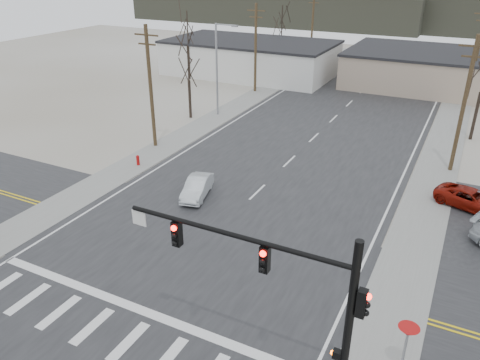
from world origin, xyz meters
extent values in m
plane|color=beige|center=(0.00, 0.00, 0.00)|extent=(140.00, 140.00, 0.00)
cube|color=black|center=(0.00, 15.00, 0.02)|extent=(18.00, 110.00, 0.05)
cube|color=black|center=(0.00, 0.00, 0.02)|extent=(90.00, 10.00, 0.04)
cube|color=gray|center=(-10.60, 20.00, 0.03)|extent=(3.00, 90.00, 0.06)
cube|color=gray|center=(10.60, 20.00, 0.03)|extent=(3.00, 90.00, 0.06)
cylinder|color=black|center=(9.80, -6.20, 3.60)|extent=(0.28, 0.28, 7.20)
cylinder|color=black|center=(5.60, -6.20, 6.20)|extent=(8.40, 0.18, 0.18)
cube|color=black|center=(6.80, -6.20, 5.60)|extent=(0.32, 0.30, 1.00)
cube|color=black|center=(3.30, -6.20, 5.60)|extent=(0.32, 0.30, 1.00)
sphere|color=#FF0C05|center=(6.80, -6.37, 5.92)|extent=(0.22, 0.22, 0.22)
sphere|color=#FF0C05|center=(3.30, -6.37, 5.92)|extent=(0.22, 0.22, 0.22)
cube|color=black|center=(10.10, -6.20, 5.00)|extent=(0.30, 0.30, 1.00)
cube|color=silver|center=(1.60, -6.20, 5.80)|extent=(0.60, 0.04, 0.60)
cube|color=black|center=(9.55, -6.20, 2.60)|extent=(0.30, 0.25, 0.30)
sphere|color=#FF5905|center=(9.40, -6.20, 2.60)|extent=(0.18, 0.18, 0.18)
cylinder|color=#A50C0C|center=(-10.20, 8.00, 0.35)|extent=(0.24, 0.24, 0.70)
sphere|color=#A50C0C|center=(-10.20, 8.00, 0.75)|extent=(0.24, 0.24, 0.24)
cylinder|color=gray|center=(11.50, -3.50, 1.05)|extent=(0.10, 0.10, 2.10)
cone|color=#A50C0C|center=(11.50, -3.50, 2.15)|extent=(0.80, 0.80, 0.40)
cube|color=silver|center=(-16.00, 40.00, 2.10)|extent=(22.00, 12.00, 4.20)
cube|color=black|center=(-16.00, 40.00, 4.35)|extent=(22.30, 12.30, 0.30)
cube|color=tan|center=(10.00, 44.00, 2.00)|extent=(26.00, 14.00, 4.00)
cube|color=black|center=(10.00, 44.00, 4.15)|extent=(26.30, 14.30, 0.30)
cylinder|color=#4E3D24|center=(-11.50, 12.00, 5.00)|extent=(0.30, 0.30, 10.00)
cube|color=#4E3D24|center=(-11.50, 12.00, 9.20)|extent=(2.20, 0.12, 0.12)
cube|color=#4E3D24|center=(-11.50, 12.00, 8.50)|extent=(1.60, 0.12, 0.12)
cylinder|color=#4E3D24|center=(-11.50, 32.00, 5.00)|extent=(0.30, 0.30, 10.00)
cube|color=#4E3D24|center=(-11.50, 32.00, 9.20)|extent=(2.20, 0.12, 0.12)
cube|color=#4E3D24|center=(-11.50, 32.00, 8.50)|extent=(1.60, 0.12, 0.12)
cylinder|color=#4E3D24|center=(-11.50, 52.00, 5.00)|extent=(0.30, 0.30, 10.00)
cube|color=#4E3D24|center=(-11.50, 52.00, 8.50)|extent=(1.60, 0.12, 0.12)
cylinder|color=#4E3D24|center=(11.50, 18.00, 5.00)|extent=(0.30, 0.30, 10.00)
cube|color=#4E3D24|center=(11.50, 18.00, 9.20)|extent=(2.20, 0.12, 0.12)
cube|color=#4E3D24|center=(11.50, 18.00, 8.50)|extent=(1.60, 0.12, 0.12)
cylinder|color=#4E3D24|center=(11.50, 40.00, 5.00)|extent=(0.30, 0.30, 10.00)
cylinder|color=gray|center=(-11.00, 22.00, 4.50)|extent=(0.20, 0.20, 9.00)
cylinder|color=gray|center=(-10.00, 22.00, 8.90)|extent=(2.00, 0.12, 0.12)
cube|color=gray|center=(-9.00, 22.00, 8.85)|extent=(0.60, 0.25, 0.18)
cylinder|color=#2E241C|center=(-13.00, 20.00, 1.88)|extent=(0.28, 0.28, 3.75)
cylinder|color=#2E241C|center=(-13.00, 20.00, 5.25)|extent=(0.14, 0.14, 3.75)
cylinder|color=#2E241C|center=(12.50, 26.00, 2.12)|extent=(0.28, 0.28, 4.25)
cylinder|color=#2E241C|center=(-14.00, 46.00, 2.25)|extent=(0.28, 0.28, 4.50)
cylinder|color=#2E241C|center=(-14.00, 46.00, 6.30)|extent=(0.14, 0.14, 4.50)
cylinder|color=#2E241C|center=(-22.00, 34.00, 2.25)|extent=(0.28, 0.28, 4.50)
cylinder|color=#2E241C|center=(-22.00, 34.00, 6.30)|extent=(0.14, 0.14, 4.50)
cube|color=#333026|center=(-35.00, 92.00, 3.50)|extent=(70.00, 18.00, 7.00)
imported|color=#B6BCC1|center=(-3.38, 5.66, 0.68)|extent=(2.29, 4.07, 1.27)
imported|color=black|center=(0.49, 51.93, 0.87)|extent=(3.16, 5.96, 1.64)
imported|color=black|center=(-3.64, 57.80, 0.80)|extent=(3.32, 4.74, 1.50)
imported|color=maroon|center=(13.14, 12.21, 0.65)|extent=(4.85, 3.39, 1.23)
camera|label=1|loc=(11.89, -18.07, 14.72)|focal=35.00mm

